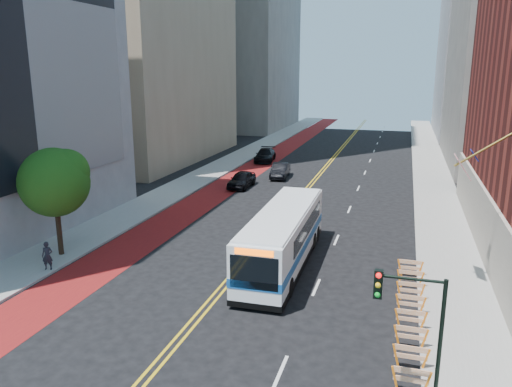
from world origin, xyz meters
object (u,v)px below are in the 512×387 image
object	(u,v)px
traffic_signal	(412,319)
car_b	(280,171)
street_tree	(55,180)
pedestrian	(47,256)
transit_bus	(283,237)
car_a	(242,179)
car_c	(265,155)

from	to	relation	value
traffic_signal	car_b	bearing A→B (deg)	110.07
street_tree	pedestrian	xyz separation A→B (m)	(0.84, -2.36, -3.93)
traffic_signal	car_b	world-z (taller)	traffic_signal
street_tree	transit_bus	xyz separation A→B (m)	(13.59, 2.53, -3.12)
car_a	transit_bus	bearing A→B (deg)	-64.25
car_a	car_c	distance (m)	14.57
traffic_signal	transit_bus	xyz separation A→B (m)	(-7.07, 12.08, -1.93)
car_c	pedestrian	bearing A→B (deg)	-100.36
street_tree	transit_bus	size ratio (longest dim) A/B	0.54
transit_bus	pedestrian	distance (m)	13.67
transit_bus	pedestrian	world-z (taller)	transit_bus
pedestrian	traffic_signal	bearing A→B (deg)	-40.85
traffic_signal	pedestrian	xyz separation A→B (m)	(-19.81, 7.20, -2.74)
car_c	pedestrian	size ratio (longest dim) A/B	3.35
car_b	car_c	xyz separation A→B (m)	(-4.18, 8.96, 0.03)
street_tree	car_c	world-z (taller)	street_tree
transit_bus	car_a	world-z (taller)	transit_bus
car_c	street_tree	bearing A→B (deg)	-101.95
car_a	pedestrian	distance (m)	23.76
transit_bus	car_c	xyz separation A→B (m)	(-10.31, 33.01, -0.99)
car_a	car_b	size ratio (longest dim) A/B	0.99
traffic_signal	transit_bus	world-z (taller)	traffic_signal
traffic_signal	car_c	world-z (taller)	traffic_signal
street_tree	pedestrian	bearing A→B (deg)	-70.30
traffic_signal	pedestrian	bearing A→B (deg)	160.03
car_a	street_tree	bearing A→B (deg)	-102.47
car_a	car_b	distance (m)	6.08
car_b	transit_bus	bearing A→B (deg)	-81.17
street_tree	car_b	world-z (taller)	street_tree
traffic_signal	car_a	size ratio (longest dim) A/B	1.09
street_tree	car_a	world-z (taller)	street_tree
transit_bus	car_a	size ratio (longest dim) A/B	2.68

